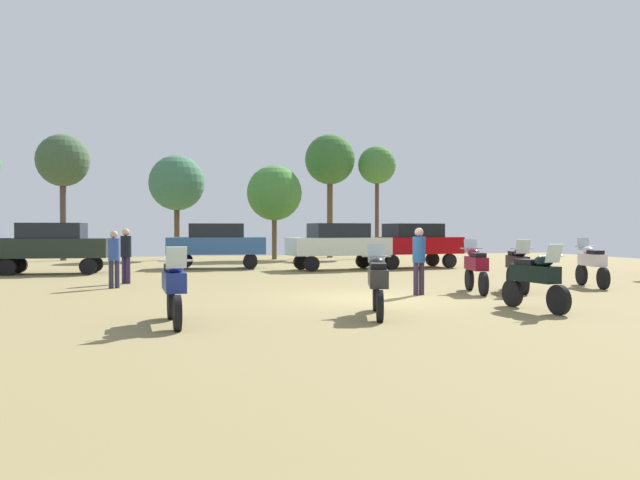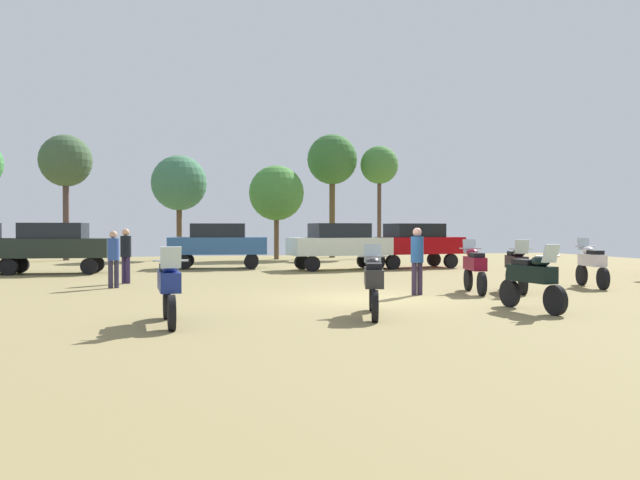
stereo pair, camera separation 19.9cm
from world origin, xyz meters
name	(u,v)px [view 1 (the left image)]	position (x,y,z in m)	size (l,w,h in m)	color
ground_plane	(374,299)	(0.00, 0.00, 0.01)	(44.00, 52.00, 0.02)	olive
motorcycle_1	(378,281)	(-0.95, -3.12, 0.73)	(0.83, 2.21, 1.45)	black
motorcycle_2	(518,266)	(4.45, 0.60, 0.75)	(0.85, 2.16, 1.49)	black
motorcycle_3	(592,263)	(7.40, 1.36, 0.75)	(0.72, 2.08, 1.48)	black
motorcycle_5	(174,286)	(-5.00, -3.39, 0.74)	(0.62, 2.16, 1.47)	black
motorcycle_6	(535,278)	(2.61, -3.19, 0.74)	(0.63, 2.12, 1.46)	black
motorcycle_7	(476,267)	(3.18, 0.62, 0.74)	(0.73, 2.10, 1.47)	black
car_1	(217,242)	(-2.93, 13.19, 1.19)	(4.50, 2.35, 2.00)	black
car_2	(338,243)	(2.07, 10.98, 1.19)	(4.46, 2.23, 2.00)	black
car_3	(53,244)	(-9.48, 11.28, 1.19)	(4.42, 2.11, 2.00)	black
car_5	(413,242)	(5.72, 11.52, 1.19)	(4.51, 2.38, 2.00)	black
person_1	(419,256)	(1.42, 0.46, 1.08)	(0.38, 0.38, 1.80)	#32253D
person_2	(126,251)	(-6.40, 5.94, 1.06)	(0.48, 0.48, 1.78)	#2F2447
person_3	(114,255)	(-6.65, 4.41, 1.02)	(0.38, 0.38, 1.71)	#302C43
tree_1	(177,183)	(-4.55, 21.82, 4.38)	(3.16, 3.16, 5.97)	brown
tree_2	(63,162)	(-10.71, 22.23, 5.51)	(2.89, 2.89, 7.00)	#4E3A35
tree_3	(377,166)	(7.39, 21.53, 5.61)	(2.32, 2.32, 6.82)	#4D3A2B
tree_5	(330,161)	(4.60, 22.24, 5.95)	(3.05, 3.05, 7.53)	brown
tree_6	(274,193)	(0.90, 20.68, 3.82)	(3.16, 3.16, 5.40)	brown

